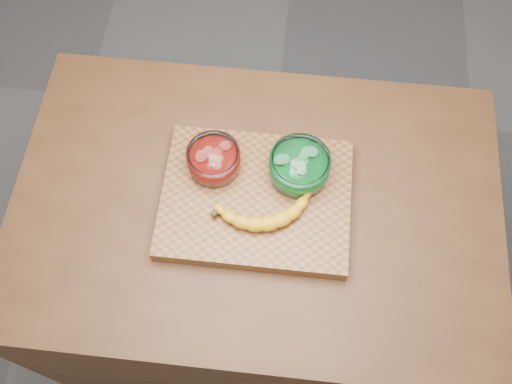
# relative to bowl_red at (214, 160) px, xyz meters

# --- Properties ---
(ground) EXTENTS (3.50, 3.50, 0.00)m
(ground) POSITION_rel_bowl_red_xyz_m (0.11, -0.07, -0.97)
(ground) COLOR #515155
(ground) RESTS_ON ground
(counter) EXTENTS (1.20, 0.80, 0.90)m
(counter) POSITION_rel_bowl_red_xyz_m (0.11, -0.07, -0.52)
(counter) COLOR #492A15
(counter) RESTS_ON ground
(cutting_board) EXTENTS (0.45, 0.35, 0.04)m
(cutting_board) POSITION_rel_bowl_red_xyz_m (0.11, -0.07, -0.05)
(cutting_board) COLOR brown
(cutting_board) RESTS_ON counter
(bowl_red) EXTENTS (0.13, 0.13, 0.06)m
(bowl_red) POSITION_rel_bowl_red_xyz_m (0.00, 0.00, 0.00)
(bowl_red) COLOR white
(bowl_red) RESTS_ON cutting_board
(bowl_green) EXTENTS (0.14, 0.14, 0.07)m
(bowl_green) POSITION_rel_bowl_red_xyz_m (0.21, 0.00, 0.00)
(bowl_green) COLOR white
(bowl_green) RESTS_ON cutting_board
(banana) EXTENTS (0.26, 0.15, 0.04)m
(banana) POSITION_rel_bowl_red_xyz_m (0.13, -0.11, -0.01)
(banana) COLOR orange
(banana) RESTS_ON cutting_board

